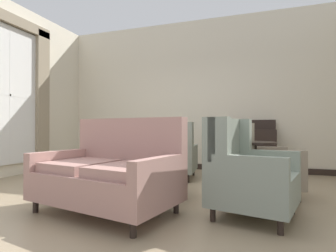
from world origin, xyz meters
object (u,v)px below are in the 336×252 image
at_px(coffee_table, 153,168).
at_px(armchair_back_corner, 174,155).
at_px(armchair_near_window, 247,174).
at_px(side_table, 254,164).
at_px(sideboard, 253,149).
at_px(settee, 110,174).
at_px(armchair_far_left, 256,165).
at_px(porcelain_vase, 155,152).

xyz_separation_m(coffee_table, armchair_back_corner, (-0.12, 1.34, 0.04)).
relative_size(armchair_near_window, side_table, 1.39).
relative_size(armchair_back_corner, side_table, 1.39).
height_order(side_table, sideboard, sideboard).
xyz_separation_m(armchair_back_corner, side_table, (1.40, -0.93, 0.02)).
relative_size(coffee_table, armchair_near_window, 0.88).
xyz_separation_m(coffee_table, sideboard, (1.24, 2.38, 0.12)).
height_order(armchair_near_window, side_table, armchair_near_window).
relative_size(settee, armchair_far_left, 1.61).
distance_m(armchair_back_corner, sideboard, 1.71).
relative_size(coffee_table, porcelain_vase, 2.61).
distance_m(coffee_table, porcelain_vase, 0.23).
bearing_deg(settee, armchair_back_corner, 98.36).
bearing_deg(side_table, sideboard, 91.22).
bearing_deg(settee, armchair_far_left, 51.16).
distance_m(armchair_back_corner, side_table, 1.68).
height_order(armchair_far_left, armchair_back_corner, armchair_back_corner).
bearing_deg(side_table, armchair_back_corner, 146.55).
xyz_separation_m(porcelain_vase, settee, (-0.27, -0.69, -0.20)).
bearing_deg(armchair_near_window, armchair_far_left, 8.88).
bearing_deg(coffee_table, armchair_back_corner, 95.12).
height_order(armchair_back_corner, sideboard, sideboard).
distance_m(armchair_near_window, armchair_back_corner, 2.19).
bearing_deg(armchair_far_left, porcelain_vase, 101.02).
bearing_deg(armchair_back_corner, armchair_near_window, 121.53).
bearing_deg(porcelain_vase, armchair_back_corner, 96.51).
height_order(porcelain_vase, side_table, porcelain_vase).
relative_size(armchair_near_window, armchair_back_corner, 1.00).
bearing_deg(side_table, armchair_far_left, 81.46).
relative_size(porcelain_vase, armchair_near_window, 0.34).
height_order(settee, armchair_back_corner, settee).
relative_size(porcelain_vase, side_table, 0.47).
bearing_deg(armchair_near_window, sideboard, 13.62).
distance_m(coffee_table, sideboard, 2.68).
xyz_separation_m(coffee_table, armchair_far_left, (1.30, 0.56, 0.03)).
xyz_separation_m(porcelain_vase, armchair_back_corner, (-0.16, 1.36, -0.18)).
distance_m(settee, side_table, 1.89).
relative_size(settee, sideboard, 1.54).
bearing_deg(porcelain_vase, coffee_table, 145.50).
xyz_separation_m(settee, side_table, (1.52, 1.12, 0.03)).
height_order(armchair_far_left, armchair_near_window, armchair_near_window).
height_order(coffee_table, armchair_back_corner, armchair_back_corner).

